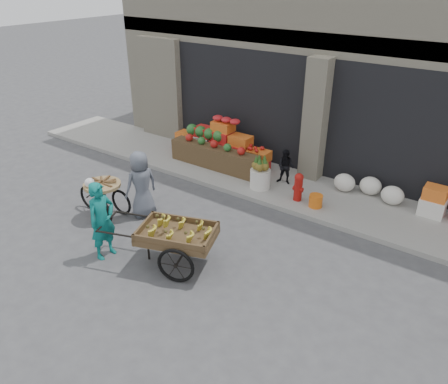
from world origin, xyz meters
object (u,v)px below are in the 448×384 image
Objects in this scene: fire_hydrant at (298,186)px; orange_bucket at (316,201)px; banana_cart at (174,232)px; tricycle_cart at (103,194)px; seated_person at (286,167)px; vendor_grey at (141,184)px; pineapple_bin at (260,179)px; vendor_woman at (102,221)px.

orange_bucket is at bearing -5.71° from fire_hydrant.
tricycle_cart is at bearing 150.22° from banana_cart.
banana_cart reaches higher than fire_hydrant.
vendor_grey reaches higher than seated_person.
vendor_grey is at bearing -121.61° from pineapple_bin.
fire_hydrant is 0.96m from seated_person.
fire_hydrant is 0.76× the size of seated_person.
seated_person is 5.02m from vendor_woman.
orange_bucket is at bearing 50.06° from banana_cart.
tricycle_cart is (-1.25, 1.06, -0.24)m from vendor_woman.
orange_bucket is 0.34× the size of seated_person.
seated_person is 0.59× the size of vendor_grey.
vendor_grey reaches higher than orange_bucket.
fire_hydrant is 0.44× the size of vendor_woman.
vendor_woman is (-2.65, -4.10, 0.54)m from orange_bucket.
pineapple_bin is 0.73× the size of fire_hydrant.
orange_bucket is 0.12× the size of banana_cart.
pineapple_bin reaches higher than orange_bucket.
seated_person is at bearing 149.74° from orange_bucket.
pineapple_bin is 4.35m from vendor_woman.
seated_person reaches higher than tricycle_cart.
seated_person is at bearing -15.77° from vendor_woman.
fire_hydrant is 0.55m from orange_bucket.
orange_bucket is 0.20× the size of vendor_grey.
tricycle_cart is at bearing 50.85° from vendor_woman.
pineapple_bin is at bearing 164.89° from vendor_grey.
seated_person is 4.62m from tricycle_cart.
tricycle_cart is (-3.40, -3.10, 0.06)m from fire_hydrant.
vendor_grey is (-3.20, -2.50, 0.52)m from orange_bucket.
vendor_woman is (-1.34, -0.59, 0.07)m from banana_cart.
tricycle_cart is (-2.59, 0.47, -0.17)m from banana_cart.
tricycle_cart is 0.91m from vendor_grey.
vendor_woman reaches higher than fire_hydrant.
pineapple_bin is at bearing -13.00° from vendor_woman.
vendor_grey reaches higher than pineapple_bin.
seated_person is 4.22m from banana_cart.
banana_cart is 1.61× the size of vendor_woman.
vendor_woman is at bearing -116.80° from seated_person.
tricycle_cart is (-2.70, -3.75, -0.02)m from seated_person.
seated_person is at bearing 54.24° from tricycle_cart.
vendor_grey reaches higher than banana_cart.
vendor_woman is 1.69m from vendor_grey.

